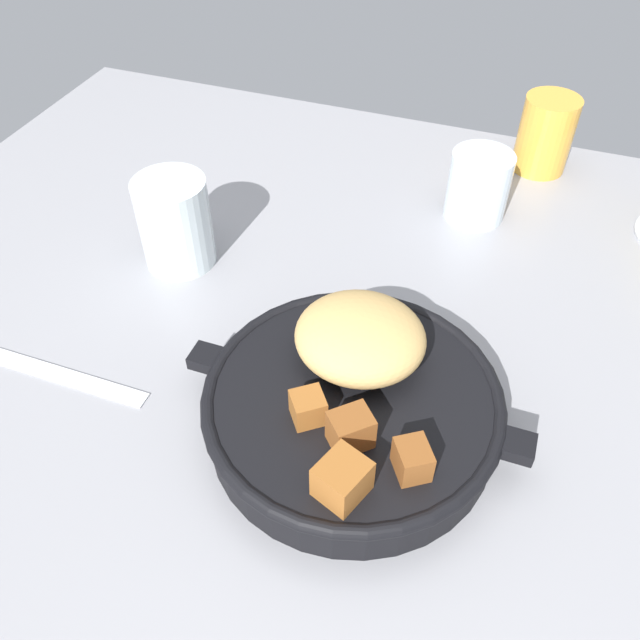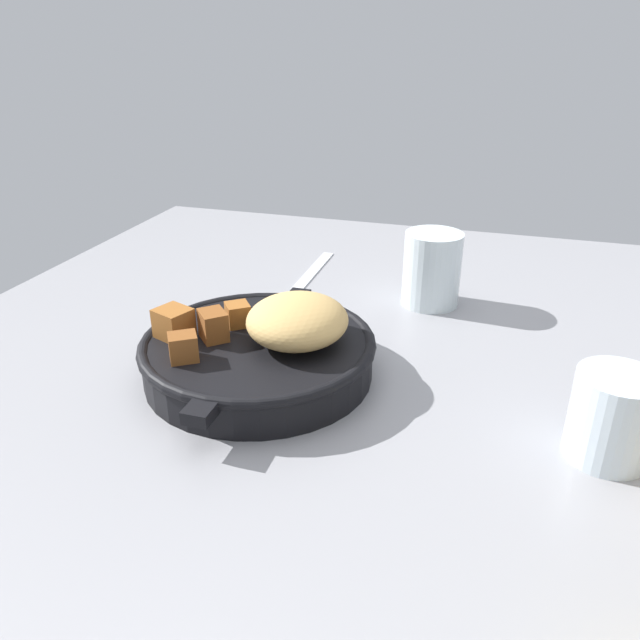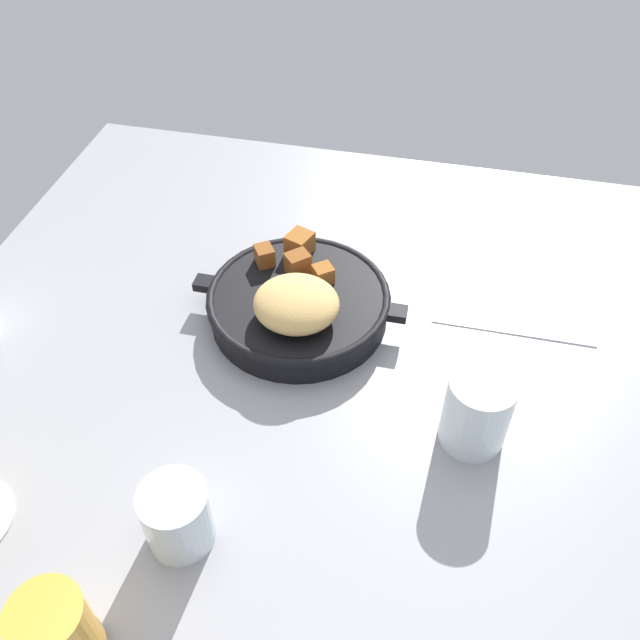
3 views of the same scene
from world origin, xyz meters
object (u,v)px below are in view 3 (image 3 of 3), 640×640
at_px(butter_knife, 513,329).
at_px(water_glass_short, 177,516).
at_px(cast_iron_skillet, 298,302).
at_px(juice_glass_amber, 57,634).
at_px(water_glass_tall, 477,411).

relative_size(butter_knife, water_glass_short, 2.75).
height_order(butter_knife, water_glass_short, water_glass_short).
distance_m(cast_iron_skillet, butter_knife, 0.28).
relative_size(cast_iron_skillet, juice_glass_amber, 3.10).
bearing_deg(water_glass_short, cast_iron_skillet, -97.28).
xyz_separation_m(cast_iron_skillet, juice_glass_amber, (0.10, 0.45, 0.01)).
xyz_separation_m(butter_knife, water_glass_tall, (0.04, 0.18, 0.05)).
bearing_deg(cast_iron_skillet, butter_knife, -171.64).
height_order(butter_knife, juice_glass_amber, juice_glass_amber).
bearing_deg(butter_knife, cast_iron_skillet, 8.24).
xyz_separation_m(butter_knife, juice_glass_amber, (0.38, 0.49, 0.04)).
bearing_deg(butter_knife, water_glass_short, 48.61).
height_order(cast_iron_skillet, butter_knife, cast_iron_skillet).
bearing_deg(butter_knife, juice_glass_amber, 52.41).
bearing_deg(juice_glass_amber, butter_knife, -127.47).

